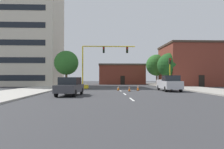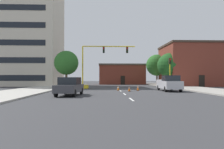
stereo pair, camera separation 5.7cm
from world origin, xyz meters
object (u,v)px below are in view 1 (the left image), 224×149
Objects in this scene: traffic_light_pole_right at (170,66)px; tree_right_mid at (170,65)px; traffic_cone_roadside_a at (138,88)px; tree_right_far at (157,65)px; traffic_cone_roadside_b at (129,89)px; pickup_truck_silver at (169,83)px; sedan_dark_gray_near_left at (70,86)px; traffic_signal_gantry at (90,74)px; traffic_cone_roadside_c at (118,88)px; tree_left_near at (66,63)px.

traffic_light_pole_right is 8.73m from tree_right_mid.
traffic_light_pole_right reaches higher than traffic_cone_roadside_a.
traffic_light_pole_right is 0.67× the size of tree_right_far.
traffic_cone_roadside_a reaches higher than traffic_cone_roadside_b.
tree_right_mid is 15.55m from pickup_truck_silver.
traffic_light_pole_right is 6.67× the size of traffic_cone_roadside_a.
traffic_cone_roadside_a is at bearing 43.91° from sedan_dark_gray_near_left.
sedan_dark_gray_near_left is (-11.56, -6.39, -0.09)m from pickup_truck_silver.
traffic_signal_gantry is 20.86m from tree_right_far.
sedan_dark_gray_near_left reaches higher than traffic_cone_roadside_b.
traffic_signal_gantry reaches higher than sedan_dark_gray_near_left.
traffic_cone_roadside_c is (-11.06, -12.85, -3.84)m from tree_right_mid.
tree_right_far is at bearing 38.98° from tree_left_near.
tree_left_near reaches higher than sedan_dark_gray_near_left.
traffic_cone_roadside_a reaches higher than traffic_cone_roadside_c.
traffic_cone_roadside_a is at bearing -12.76° from traffic_cone_roadside_c.
traffic_cone_roadside_c is at bearing 119.90° from traffic_cone_roadside_b.
sedan_dark_gray_near_left is 8.72m from traffic_cone_roadside_b.
traffic_cone_roadside_c is at bearing -130.74° from tree_right_mid.
tree_right_far is at bearing 45.48° from traffic_signal_gantry.
traffic_light_pole_right reaches higher than sedan_dark_gray_near_left.
sedan_dark_gray_near_left is (-13.64, -12.56, -2.64)m from traffic_light_pole_right.
traffic_light_pole_right is at bearing 40.93° from traffic_cone_roadside_a.
tree_left_near is at bearing -141.02° from tree_right_far.
pickup_truck_silver is 6.62m from traffic_cone_roadside_c.
traffic_cone_roadside_a is (6.65, -6.28, -1.90)m from traffic_signal_gantry.
pickup_truck_silver is at bearing -27.12° from tree_left_near.
tree_right_mid is 10.86× the size of traffic_cone_roadside_c.
traffic_cone_roadside_b is at bearing -137.30° from traffic_light_pole_right.
traffic_signal_gantry is 1.41× the size of tree_right_mid.
tree_right_far is (1.98, 15.94, 1.10)m from traffic_light_pole_right.
traffic_cone_roadside_a is at bearing 164.51° from pickup_truck_silver.
tree_left_near is 16.31m from pickup_truck_silver.
traffic_cone_roadside_c is (7.88, -5.66, -3.78)m from tree_left_near.
sedan_dark_gray_near_left is at bearing -137.34° from traffic_light_pole_right.
tree_left_near is at bearing 149.11° from traffic_cone_roadside_a.
tree_right_mid is 17.38m from traffic_cone_roadside_c.
traffic_cone_roadside_a is at bearing -43.35° from traffic_signal_gantry.
tree_right_far is (14.53, 14.78, 2.37)m from traffic_signal_gantry.
traffic_cone_roadside_b is 2.46m from traffic_cone_roadside_c.
pickup_truck_silver reaches higher than traffic_cone_roadside_c.
tree_right_mid is 18.32m from traffic_cone_roadside_b.
tree_left_near is at bearing 139.42° from traffic_cone_roadside_b.
traffic_signal_gantry is at bearing 125.69° from traffic_cone_roadside_c.
traffic_signal_gantry is 9.67m from traffic_cone_roadside_b.
tree_right_mid is 1.20× the size of pickup_truck_silver.
sedan_dark_gray_near_left is 6.96× the size of traffic_cone_roadside_b.
pickup_truck_silver is (10.47, -7.34, -1.28)m from traffic_signal_gantry.
pickup_truck_silver reaches higher than sedan_dark_gray_near_left.
traffic_signal_gantry is 15.36× the size of traffic_cone_roadside_c.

